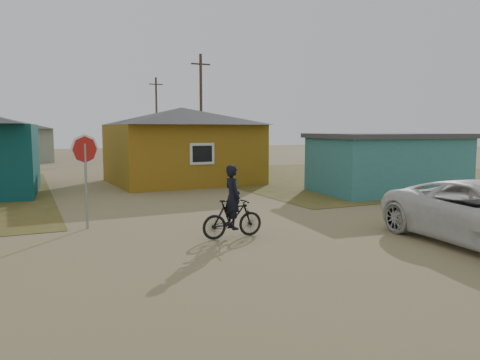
# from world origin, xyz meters

# --- Properties ---
(ground) EXTENTS (120.00, 120.00, 0.00)m
(ground) POSITION_xyz_m (0.00, 0.00, 0.00)
(ground) COLOR #8B7B50
(grass_ne) EXTENTS (20.00, 18.00, 0.00)m
(grass_ne) POSITION_xyz_m (14.00, 13.00, 0.01)
(grass_ne) COLOR brown
(grass_ne) RESTS_ON ground
(house_yellow) EXTENTS (7.72, 6.76, 3.90)m
(house_yellow) POSITION_xyz_m (2.50, 14.00, 2.00)
(house_yellow) COLOR #916716
(house_yellow) RESTS_ON ground
(shed_turquoise) EXTENTS (6.71, 4.93, 2.60)m
(shed_turquoise) POSITION_xyz_m (9.50, 6.50, 1.31)
(shed_turquoise) COLOR teal
(shed_turquoise) RESTS_ON ground
(house_pale_west) EXTENTS (7.04, 6.15, 3.60)m
(house_pale_west) POSITION_xyz_m (-6.00, 34.00, 1.86)
(house_pale_west) COLOR gray
(house_pale_west) RESTS_ON ground
(house_beige_east) EXTENTS (6.95, 6.05, 3.60)m
(house_beige_east) POSITION_xyz_m (10.00, 40.00, 1.86)
(house_beige_east) COLOR tan
(house_beige_east) RESTS_ON ground
(utility_pole_near) EXTENTS (1.40, 0.20, 8.00)m
(utility_pole_near) POSITION_xyz_m (6.50, 22.00, 4.14)
(utility_pole_near) COLOR #48352B
(utility_pole_near) RESTS_ON ground
(utility_pole_far) EXTENTS (1.40, 0.20, 8.00)m
(utility_pole_far) POSITION_xyz_m (7.50, 38.00, 4.14)
(utility_pole_far) COLOR #48352B
(utility_pole_far) RESTS_ON ground
(stop_sign) EXTENTS (0.87, 0.07, 2.67)m
(stop_sign) POSITION_xyz_m (-3.46, 4.14, 1.95)
(stop_sign) COLOR gray
(stop_sign) RESTS_ON ground
(cyclist) EXTENTS (1.68, 0.61, 1.89)m
(cyclist) POSITION_xyz_m (-0.19, 1.40, 0.69)
(cyclist) COLOR black
(cyclist) RESTS_ON ground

